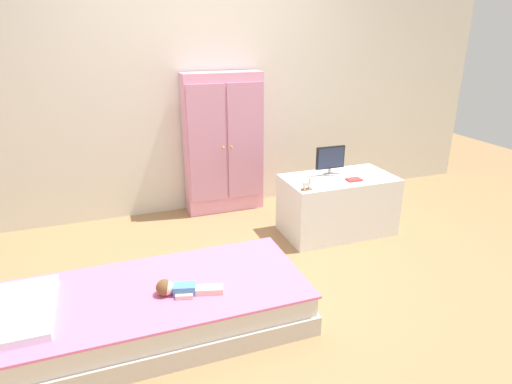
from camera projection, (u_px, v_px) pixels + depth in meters
ground_plane at (253, 283)px, 3.17m from camera, size 10.00×10.00×0.02m
back_wall at (196, 73)px, 4.08m from camera, size 6.40×0.05×2.70m
bed at (158, 309)px, 2.64m from camera, size 1.82×0.83×0.28m
pillow at (24, 310)px, 2.36m from camera, size 0.32×0.59×0.05m
doll at (177, 288)px, 2.53m from camera, size 0.39×0.17×0.10m
wardrobe at (224, 144)px, 4.23m from camera, size 0.76×0.27×1.37m
tv_stand at (337, 205)px, 3.88m from camera, size 0.97×0.53×0.52m
tv_monitor at (330, 159)px, 3.80m from camera, size 0.27×0.10×0.26m
rocking_horse_toy at (308, 184)px, 3.47m from camera, size 0.09×0.04×0.11m
book_red at (354, 180)px, 3.70m from camera, size 0.13×0.09×0.02m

